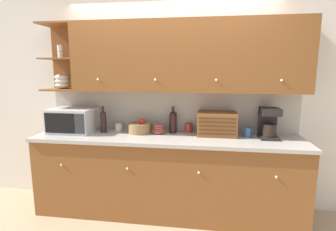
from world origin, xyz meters
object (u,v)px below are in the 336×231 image
object	(u,v)px
mug_patterned_third	(119,127)
mug	(248,132)
wine_bottle	(103,121)
coffee_maker	(269,123)
microwave	(73,120)
second_wine_bottle	(173,121)
mug_blue_second	(189,128)
bread_box	(217,124)
fruit_basket	(140,128)
bowl_stack_on_counter	(159,129)

from	to	relation	value
mug_patterned_third	mug	xyz separation A→B (m)	(1.56, -0.08, 0.01)
wine_bottle	coffee_maker	size ratio (longest dim) A/B	0.95
microwave	second_wine_bottle	xyz separation A→B (m)	(1.23, 0.13, 0.00)
second_wine_bottle	mug	distance (m)	0.88
mug_blue_second	bread_box	world-z (taller)	bread_box
fruit_basket	mug_blue_second	xyz separation A→B (m)	(0.59, 0.12, -0.01)
mug_patterned_third	mug	world-z (taller)	mug
second_wine_bottle	bread_box	distance (m)	0.53
coffee_maker	second_wine_bottle	bearing A→B (deg)	175.00
bowl_stack_on_counter	mug	distance (m)	1.04
mug_blue_second	bowl_stack_on_counter	bearing A→B (deg)	-160.06
fruit_basket	coffee_maker	size ratio (longest dim) A/B	0.81
bowl_stack_on_counter	bread_box	size ratio (longest dim) A/B	0.35
microwave	fruit_basket	world-z (taller)	microwave
microwave	mug_patterned_third	size ratio (longest dim) A/B	5.51
second_wine_bottle	bread_box	world-z (taller)	second_wine_bottle
wine_bottle	fruit_basket	world-z (taller)	wine_bottle
wine_bottle	mug_blue_second	size ratio (longest dim) A/B	3.00
fruit_basket	second_wine_bottle	xyz separation A→B (m)	(0.40, 0.07, 0.08)
wine_bottle	bowl_stack_on_counter	distance (m)	0.69
second_wine_bottle	mug_blue_second	size ratio (longest dim) A/B	2.96
mug_patterned_third	fruit_basket	size ratio (longest dim) A/B	0.34
mug_patterned_third	bread_box	world-z (taller)	bread_box
coffee_maker	mug	bearing A→B (deg)	176.46
microwave	second_wine_bottle	world-z (taller)	second_wine_bottle
mug_patterned_third	bread_box	distance (m)	1.22
wine_bottle	mug_patterned_third	size ratio (longest dim) A/B	3.43
wine_bottle	second_wine_bottle	bearing A→B (deg)	7.45
mug_patterned_third	bowl_stack_on_counter	distance (m)	0.53
bread_box	mug_patterned_third	bearing A→B (deg)	176.51
bowl_stack_on_counter	second_wine_bottle	world-z (taller)	second_wine_bottle
fruit_basket	mug_blue_second	size ratio (longest dim) A/B	2.57
mug	coffee_maker	size ratio (longest dim) A/B	0.32
wine_bottle	second_wine_bottle	world-z (taller)	wine_bottle
second_wine_bottle	coffee_maker	xyz separation A→B (m)	(1.09, -0.10, 0.03)
wine_bottle	fruit_basket	bearing A→B (deg)	5.31
microwave	wine_bottle	size ratio (longest dim) A/B	1.61
mug_blue_second	coffee_maker	size ratio (longest dim) A/B	0.32
mug	coffee_maker	distance (m)	0.25
bread_box	mug	distance (m)	0.36
mug_patterned_third	fruit_basket	xyz separation A→B (m)	(0.29, -0.07, 0.02)
wine_bottle	mug_patterned_third	xyz separation A→B (m)	(0.15, 0.11, -0.10)
mug_patterned_third	mug_blue_second	xyz separation A→B (m)	(0.88, 0.05, 0.01)
mug_patterned_third	bread_box	xyz separation A→B (m)	(1.21, -0.07, 0.09)
mug_patterned_third	coffee_maker	bearing A→B (deg)	-3.09
wine_bottle	bread_box	size ratio (longest dim) A/B	0.73
bowl_stack_on_counter	mug_blue_second	size ratio (longest dim) A/B	1.44
second_wine_bottle	mug_blue_second	world-z (taller)	second_wine_bottle
coffee_maker	wine_bottle	bearing A→B (deg)	-179.56
bowl_stack_on_counter	second_wine_bottle	size ratio (longest dim) A/B	0.49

